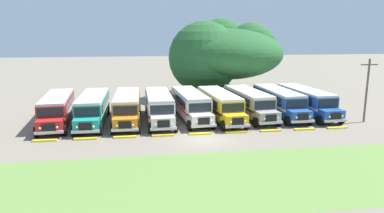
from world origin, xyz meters
The scene contains 22 objects.
ground_plane centered at (0.00, 0.00, 0.00)m, with size 220.00×220.00×0.00m, color slate.
foreground_grass_strip centered at (0.00, -8.35, 0.00)m, with size 80.00×9.94×0.01m, color olive.
parked_bus_slot_0 centered at (-13.59, 7.83, 1.58)m, with size 3.37×10.94×2.82m.
parked_bus_slot_1 centered at (-10.05, 7.66, 1.58)m, with size 2.72×10.85×2.82m.
parked_bus_slot_2 centered at (-6.61, 7.70, 1.58)m, with size 2.81×10.86×2.82m.
parked_bus_slot_3 centered at (-3.32, 7.55, 1.58)m, with size 2.74×10.85×2.82m.
parked_bus_slot_4 centered at (0.07, 7.94, 1.58)m, with size 3.30×10.93×2.82m.
parked_bus_slot_5 centered at (3.15, 7.37, 1.58)m, with size 3.32×10.94×2.82m.
parked_bus_slot_6 centered at (6.57, 8.09, 1.58)m, with size 3.38×10.95×2.82m.
parked_bus_slot_7 centered at (10.10, 8.12, 1.58)m, with size 2.93×10.87×2.82m.
parked_bus_slot_8 centered at (13.25, 7.91, 1.58)m, with size 3.16×10.90×2.82m.
curb_wheelstop_0 centered at (-13.41, 1.57, 0.07)m, with size 2.00×0.36×0.15m, color yellow.
curb_wheelstop_1 centered at (-10.06, 1.57, 0.07)m, with size 2.00×0.36×0.15m, color yellow.
curb_wheelstop_2 centered at (-6.70, 1.57, 0.07)m, with size 2.00×0.36×0.15m, color yellow.
curb_wheelstop_3 centered at (-3.35, 1.57, 0.07)m, with size 2.00×0.36×0.15m, color yellow.
curb_wheelstop_4 centered at (0.00, 1.57, 0.07)m, with size 2.00×0.36×0.15m, color yellow.
curb_wheelstop_5 centered at (3.35, 1.57, 0.07)m, with size 2.00×0.36×0.15m, color yellow.
curb_wheelstop_6 centered at (6.70, 1.57, 0.07)m, with size 2.00×0.36×0.15m, color yellow.
curb_wheelstop_7 centered at (10.06, 1.57, 0.07)m, with size 2.00×0.36×0.15m, color yellow.
curb_wheelstop_8 centered at (13.41, 1.57, 0.07)m, with size 2.00×0.36×0.15m, color yellow.
broad_shade_tree centered at (6.81, 20.84, 6.19)m, with size 16.26×15.39×11.16m.
utility_pole centered at (17.51, 3.48, 3.50)m, with size 1.80×0.20×6.51m.
Camera 1 is at (-5.43, -28.71, 9.07)m, focal length 33.01 mm.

